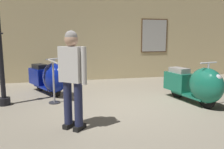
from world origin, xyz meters
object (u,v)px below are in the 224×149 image
(scooter_0, at_px, (50,78))
(visitor_0, at_px, (72,74))
(scooter_1, at_px, (197,85))
(info_stanchion, at_px, (54,85))

(scooter_0, distance_m, visitor_0, 2.74)
(visitor_0, bearing_deg, scooter_1, -33.56)
(scooter_0, height_order, scooter_1, scooter_1)
(scooter_0, xyz_separation_m, info_stanchion, (0.13, -0.91, -0.03))
(visitor_0, distance_m, info_stanchion, 1.85)
(visitor_0, height_order, info_stanchion, visitor_0)
(visitor_0, bearing_deg, info_stanchion, 52.63)
(info_stanchion, bearing_deg, scooter_1, -14.81)
(scooter_0, xyz_separation_m, visitor_0, (0.50, -2.64, 0.51))
(scooter_1, height_order, info_stanchion, info_stanchion)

